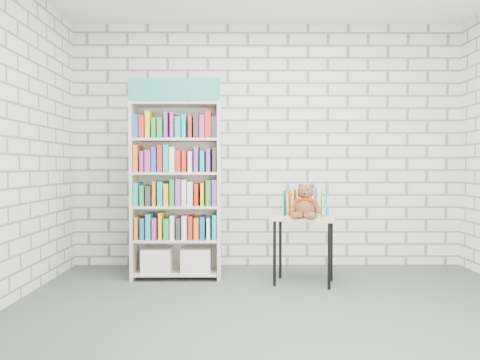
{
  "coord_description": "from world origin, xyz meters",
  "views": [
    {
      "loc": [
        -0.36,
        -3.45,
        1.15
      ],
      "look_at": [
        -0.33,
        0.95,
        1.03
      ],
      "focal_mm": 35.0,
      "sensor_mm": 36.0,
      "label": 1
    }
  ],
  "objects": [
    {
      "name": "display_table",
      "position": [
        0.3,
        1.12,
        0.57
      ],
      "size": [
        0.7,
        0.57,
        0.66
      ],
      "color": "#D8B481",
      "rests_on": "ground"
    },
    {
      "name": "ground",
      "position": [
        0.0,
        0.0,
        0.0
      ],
      "size": [
        4.5,
        4.5,
        0.0
      ],
      "primitive_type": "plane",
      "color": "#3E483D",
      "rests_on": "ground"
    },
    {
      "name": "table_books",
      "position": [
        0.32,
        1.21,
        0.79
      ],
      "size": [
        0.46,
        0.29,
        0.25
      ],
      "color": "teal",
      "rests_on": "display_table"
    },
    {
      "name": "room_shell",
      "position": [
        0.0,
        0.0,
        1.78
      ],
      "size": [
        4.52,
        4.02,
        2.81
      ],
      "color": "silver",
      "rests_on": "ground"
    },
    {
      "name": "teddy_bear",
      "position": [
        0.3,
        1.02,
        0.79
      ],
      "size": [
        0.31,
        0.3,
        0.34
      ],
      "color": "brown",
      "rests_on": "display_table"
    },
    {
      "name": "bookshelf",
      "position": [
        -0.98,
        1.36,
        0.92
      ],
      "size": [
        0.9,
        0.35,
        2.03
      ],
      "color": "beige",
      "rests_on": "ground"
    }
  ]
}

